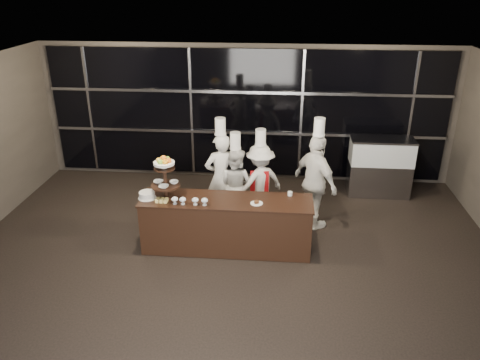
# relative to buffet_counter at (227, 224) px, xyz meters

# --- Properties ---
(room) EXTENTS (10.00, 10.00, 10.00)m
(room) POSITION_rel_buffet_counter_xyz_m (0.09, -1.88, 1.03)
(room) COLOR black
(room) RESTS_ON ground
(window_wall) EXTENTS (8.60, 0.10, 2.80)m
(window_wall) POSITION_rel_buffet_counter_xyz_m (0.09, 3.06, 1.04)
(window_wall) COLOR black
(window_wall) RESTS_ON ground
(buffet_counter) EXTENTS (2.84, 0.74, 0.92)m
(buffet_counter) POSITION_rel_buffet_counter_xyz_m (0.00, 0.00, 0.00)
(buffet_counter) COLOR black
(buffet_counter) RESTS_ON ground
(display_stand) EXTENTS (0.48, 0.48, 0.74)m
(display_stand) POSITION_rel_buffet_counter_xyz_m (-1.00, -0.00, 0.87)
(display_stand) COLOR black
(display_stand) RESTS_ON buffet_counter
(compotes) EXTENTS (0.60, 0.11, 0.12)m
(compotes) POSITION_rel_buffet_counter_xyz_m (-0.57, -0.22, 0.54)
(compotes) COLOR silver
(compotes) RESTS_ON buffet_counter
(layer_cake) EXTENTS (0.30, 0.30, 0.11)m
(layer_cake) POSITION_rel_buffet_counter_xyz_m (-1.31, -0.05, 0.51)
(layer_cake) COLOR white
(layer_cake) RESTS_ON buffet_counter
(pastry_squares) EXTENTS (0.20, 0.13, 0.05)m
(pastry_squares) POSITION_rel_buffet_counter_xyz_m (-1.04, -0.17, 0.48)
(pastry_squares) COLOR #F9E07A
(pastry_squares) RESTS_ON buffet_counter
(small_plate) EXTENTS (0.20, 0.20, 0.05)m
(small_plate) POSITION_rel_buffet_counter_xyz_m (0.50, -0.10, 0.47)
(small_plate) COLOR white
(small_plate) RESTS_ON buffet_counter
(chef_cup) EXTENTS (0.08, 0.08, 0.07)m
(chef_cup) POSITION_rel_buffet_counter_xyz_m (1.04, 0.25, 0.49)
(chef_cup) COLOR white
(chef_cup) RESTS_ON buffet_counter
(display_case) EXTENTS (1.28, 0.56, 1.24)m
(display_case) POSITION_rel_buffet_counter_xyz_m (2.95, 2.42, 0.22)
(display_case) COLOR #A5A5AA
(display_case) RESTS_ON ground
(chef_a) EXTENTS (0.72, 0.61, 1.99)m
(chef_a) POSITION_rel_buffet_counter_xyz_m (-0.22, 1.08, 0.40)
(chef_a) COLOR silver
(chef_a) RESTS_ON ground
(chef_b) EXTENTS (0.87, 0.80, 1.73)m
(chef_b) POSITION_rel_buffet_counter_xyz_m (0.05, 1.07, 0.27)
(chef_b) COLOR silver
(chef_b) RESTS_ON ground
(chef_c) EXTENTS (1.10, 0.98, 1.77)m
(chef_c) POSITION_rel_buffet_counter_xyz_m (0.50, 1.16, 0.28)
(chef_c) COLOR silver
(chef_c) RESTS_ON ground
(chef_d) EXTENTS (0.98, 1.09, 2.08)m
(chef_d) POSITION_rel_buffet_counter_xyz_m (1.50, 0.89, 0.44)
(chef_d) COLOR white
(chef_d) RESTS_ON ground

